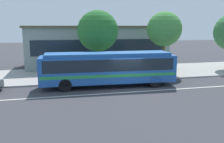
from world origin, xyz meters
name	(u,v)px	position (x,y,z in m)	size (l,w,h in m)	color
ground_plane	(128,89)	(0.00, 0.00, 0.00)	(120.00, 120.00, 0.00)	#38383D
sidewalk_slab	(109,73)	(0.00, 6.71, 0.06)	(60.00, 8.00, 0.12)	#9B9793
lane_stripe_center	(131,92)	(0.00, -0.80, 0.00)	(56.00, 0.16, 0.01)	silver
transit_bus	(108,67)	(-1.28, 1.36, 1.65)	(11.13, 2.92, 2.84)	#2154A8
pedestrian_waiting_near_sign	(71,69)	(-4.18, 4.50, 1.07)	(0.48, 0.48, 1.64)	#292A3D
bus_stop_sign	(139,62)	(1.99, 3.03, 1.73)	(0.11, 0.44, 2.52)	gray
street_tree_near_stop	(98,31)	(-1.46, 5.32, 4.49)	(3.95, 3.95, 6.37)	brown
street_tree_mid_block	(164,29)	(5.52, 5.46, 4.67)	(3.57, 3.57, 6.35)	brown
station_building	(97,46)	(-0.37, 12.52, 2.52)	(17.23, 7.40, 5.01)	gray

